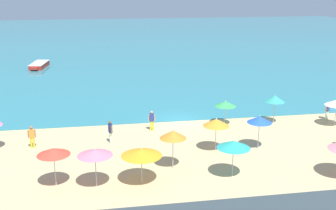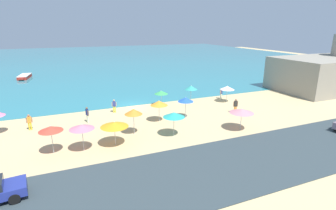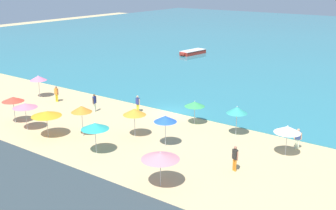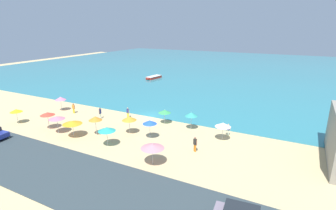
{
  "view_description": "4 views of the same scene",
  "coord_description": "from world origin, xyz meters",
  "px_view_note": "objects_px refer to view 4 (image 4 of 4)",
  "views": [
    {
      "loc": [
        -6.86,
        -34.17,
        11.61
      ],
      "look_at": [
        -1.39,
        -1.94,
        2.11
      ],
      "focal_mm": 45.0,
      "sensor_mm": 36.0,
      "label": 1
    },
    {
      "loc": [
        -8.48,
        -32.61,
        10.15
      ],
      "look_at": [
        3.53,
        -3.97,
        0.81
      ],
      "focal_mm": 28.0,
      "sensor_mm": 36.0,
      "label": 2
    },
    {
      "loc": [
        22.4,
        -31.44,
        12.73
      ],
      "look_at": [
        1.59,
        -2.84,
        1.74
      ],
      "focal_mm": 45.0,
      "sensor_mm": 36.0,
      "label": 3
    },
    {
      "loc": [
        20.46,
        -33.06,
        13.63
      ],
      "look_at": [
        1.85,
        2.79,
        1.43
      ],
      "focal_mm": 28.0,
      "sensor_mm": 36.0,
      "label": 4
    }
  ],
  "objects_px": {
    "beach_umbrella_9": "(150,122)",
    "bather_3": "(195,143)",
    "bather_1": "(100,113)",
    "bather_2": "(228,129)",
    "bather_4": "(128,112)",
    "bather_0": "(73,108)",
    "beach_umbrella_6": "(223,125)",
    "beach_umbrella_8": "(129,118)",
    "beach_umbrella_4": "(57,118)",
    "beach_umbrella_7": "(95,118)",
    "beach_umbrella_3": "(72,122)",
    "beach_umbrella_12": "(16,111)",
    "beach_umbrella_0": "(107,129)",
    "beach_umbrella_1": "(47,114)",
    "beach_umbrella_5": "(60,98)",
    "beach_umbrella_10": "(165,111)",
    "beach_umbrella_2": "(191,114)",
    "beach_umbrella_11": "(153,146)",
    "skiff_nearshore": "(154,77)"
  },
  "relations": [
    {
      "from": "beach_umbrella_9",
      "to": "bather_3",
      "type": "bearing_deg",
      "value": -6.87
    },
    {
      "from": "bather_1",
      "to": "bather_2",
      "type": "bearing_deg",
      "value": 7.81
    },
    {
      "from": "bather_1",
      "to": "bather_4",
      "type": "xyz_separation_m",
      "value": [
        3.43,
        2.38,
        -0.07
      ]
    },
    {
      "from": "bather_0",
      "to": "bather_4",
      "type": "distance_m",
      "value": 9.38
    },
    {
      "from": "beach_umbrella_9",
      "to": "bather_2",
      "type": "distance_m",
      "value": 10.16
    },
    {
      "from": "bather_1",
      "to": "bather_2",
      "type": "relative_size",
      "value": 1.09
    },
    {
      "from": "beach_umbrella_6",
      "to": "beach_umbrella_8",
      "type": "distance_m",
      "value": 11.97
    },
    {
      "from": "beach_umbrella_4",
      "to": "beach_umbrella_7",
      "type": "height_order",
      "value": "beach_umbrella_7"
    },
    {
      "from": "beach_umbrella_3",
      "to": "beach_umbrella_12",
      "type": "xyz_separation_m",
      "value": [
        -10.91,
        -0.21,
        0.0
      ]
    },
    {
      "from": "beach_umbrella_0",
      "to": "beach_umbrella_3",
      "type": "distance_m",
      "value": 5.64
    },
    {
      "from": "beach_umbrella_1",
      "to": "beach_umbrella_5",
      "type": "relative_size",
      "value": 1.01
    },
    {
      "from": "bather_1",
      "to": "beach_umbrella_10",
      "type": "bearing_deg",
      "value": 15.41
    },
    {
      "from": "beach_umbrella_1",
      "to": "bather_4",
      "type": "bearing_deg",
      "value": 52.05
    },
    {
      "from": "beach_umbrella_2",
      "to": "beach_umbrella_11",
      "type": "height_order",
      "value": "beach_umbrella_2"
    },
    {
      "from": "bather_1",
      "to": "bather_3",
      "type": "relative_size",
      "value": 0.99
    },
    {
      "from": "beach_umbrella_1",
      "to": "beach_umbrella_6",
      "type": "distance_m",
      "value": 23.45
    },
    {
      "from": "beach_umbrella_8",
      "to": "beach_umbrella_11",
      "type": "bearing_deg",
      "value": -39.1
    },
    {
      "from": "beach_umbrella_7",
      "to": "bather_0",
      "type": "height_order",
      "value": "beach_umbrella_7"
    },
    {
      "from": "beach_umbrella_3",
      "to": "skiff_nearshore",
      "type": "relative_size",
      "value": 0.46
    },
    {
      "from": "beach_umbrella_11",
      "to": "beach_umbrella_2",
      "type": "bearing_deg",
      "value": 91.04
    },
    {
      "from": "bather_2",
      "to": "skiff_nearshore",
      "type": "height_order",
      "value": "bather_2"
    },
    {
      "from": "beach_umbrella_7",
      "to": "bather_3",
      "type": "height_order",
      "value": "beach_umbrella_7"
    },
    {
      "from": "bather_3",
      "to": "bather_4",
      "type": "height_order",
      "value": "bather_3"
    },
    {
      "from": "beach_umbrella_3",
      "to": "beach_umbrella_0",
      "type": "bearing_deg",
      "value": -0.88
    },
    {
      "from": "beach_umbrella_7",
      "to": "beach_umbrella_8",
      "type": "bearing_deg",
      "value": 34.37
    },
    {
      "from": "beach_umbrella_7",
      "to": "beach_umbrella_9",
      "type": "height_order",
      "value": "beach_umbrella_7"
    },
    {
      "from": "beach_umbrella_2",
      "to": "beach_umbrella_7",
      "type": "xyz_separation_m",
      "value": [
        -10.14,
        -7.52,
        0.13
      ]
    },
    {
      "from": "beach_umbrella_2",
      "to": "beach_umbrella_11",
      "type": "relative_size",
      "value": 1.05
    },
    {
      "from": "beach_umbrella_0",
      "to": "bather_3",
      "type": "bearing_deg",
      "value": 19.37
    },
    {
      "from": "beach_umbrella_5",
      "to": "bather_2",
      "type": "relative_size",
      "value": 1.5
    },
    {
      "from": "beach_umbrella_5",
      "to": "beach_umbrella_12",
      "type": "distance_m",
      "value": 7.25
    },
    {
      "from": "bather_1",
      "to": "bather_4",
      "type": "relative_size",
      "value": 1.07
    },
    {
      "from": "beach_umbrella_6",
      "to": "beach_umbrella_12",
      "type": "height_order",
      "value": "beach_umbrella_6"
    },
    {
      "from": "beach_umbrella_5",
      "to": "beach_umbrella_8",
      "type": "distance_m",
      "value": 16.11
    },
    {
      "from": "beach_umbrella_7",
      "to": "beach_umbrella_2",
      "type": "bearing_deg",
      "value": 36.57
    },
    {
      "from": "bather_3",
      "to": "beach_umbrella_6",
      "type": "bearing_deg",
      "value": 67.52
    },
    {
      "from": "beach_umbrella_2",
      "to": "beach_umbrella_5",
      "type": "relative_size",
      "value": 1.04
    },
    {
      "from": "beach_umbrella_4",
      "to": "beach_umbrella_9",
      "type": "height_order",
      "value": "beach_umbrella_9"
    },
    {
      "from": "beach_umbrella_7",
      "to": "bather_4",
      "type": "distance_m",
      "value": 7.64
    },
    {
      "from": "bather_0",
      "to": "bather_3",
      "type": "xyz_separation_m",
      "value": [
        22.61,
        -3.64,
        0.08
      ]
    },
    {
      "from": "beach_umbrella_3",
      "to": "beach_umbrella_2",
      "type": "bearing_deg",
      "value": 36.97
    },
    {
      "from": "beach_umbrella_10",
      "to": "beach_umbrella_9",
      "type": "bearing_deg",
      "value": -81.3
    },
    {
      "from": "beach_umbrella_4",
      "to": "bather_4",
      "type": "xyz_separation_m",
      "value": [
        4.53,
        9.32,
        -1.25
      ]
    },
    {
      "from": "bather_3",
      "to": "skiff_nearshore",
      "type": "relative_size",
      "value": 0.34
    },
    {
      "from": "beach_umbrella_7",
      "to": "beach_umbrella_10",
      "type": "distance_m",
      "value": 9.78
    },
    {
      "from": "bather_2",
      "to": "bather_3",
      "type": "height_order",
      "value": "bather_3"
    },
    {
      "from": "skiff_nearshore",
      "to": "bather_2",
      "type": "bearing_deg",
      "value": -45.69
    },
    {
      "from": "bather_0",
      "to": "skiff_nearshore",
      "type": "relative_size",
      "value": 0.31
    },
    {
      "from": "beach_umbrella_4",
      "to": "beach_umbrella_8",
      "type": "xyz_separation_m",
      "value": [
        8.48,
        4.26,
        -0.05
      ]
    },
    {
      "from": "beach_umbrella_3",
      "to": "bather_4",
      "type": "xyz_separation_m",
      "value": [
        1.82,
        9.28,
        -1.04
      ]
    }
  ]
}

